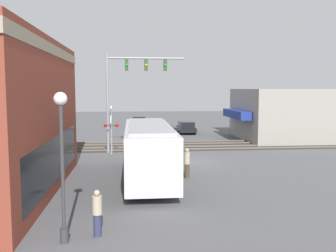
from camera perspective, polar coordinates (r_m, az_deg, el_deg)
The scene contains 13 objects.
ground_plane at distance 26.41m, azimuth 2.67°, elevation -5.57°, with size 120.00×120.00×0.00m, color #565659.
shop_building at distance 40.43m, azimuth 17.60°, elevation 1.76°, with size 9.75×10.62×5.14m.
city_bus at distance 21.23m, azimuth -3.00°, elevation -3.56°, with size 10.35×2.59×3.16m.
traffic_signal_gantry at distance 30.31m, azimuth -5.97°, elevation 6.90°, with size 0.42×6.30×7.99m.
crossing_signal at distance 29.73m, azimuth -8.65°, elevation 0.11°, with size 1.41×1.18×3.81m.
streetlamp at distance 12.79m, azimuth -15.85°, elevation -4.16°, with size 0.44×0.44×5.05m.
rail_track_near at distance 32.26m, azimuth 1.14°, elevation -3.45°, with size 2.60×60.00×0.15m.
rail_track_far at distance 35.41m, azimuth 0.53°, elevation -2.64°, with size 2.60×60.00×0.15m.
parked_car_blue at distance 36.95m, azimuth -0.05°, elevation -1.24°, with size 4.90×1.82×1.49m.
parked_car_black at distance 43.74m, azimuth 2.78°, elevation -0.23°, with size 4.56×1.82×1.38m.
parked_car_white at distance 50.21m, azimuth -4.49°, elevation 0.57°, with size 4.25×1.82×1.51m.
pedestrian_near_bus at distance 21.73m, azimuth 2.91°, elevation -5.64°, with size 0.34×0.34×1.74m.
pedestrian_by_lamp at distance 13.61m, azimuth -10.74°, elevation -12.86°, with size 0.34×0.34×1.66m.
Camera 1 is at (-25.64, 3.73, 5.15)m, focal length 40.00 mm.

